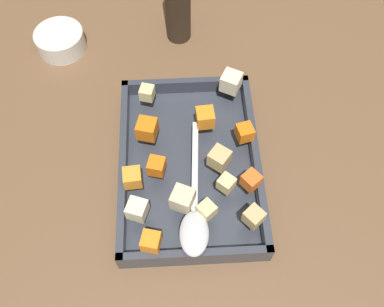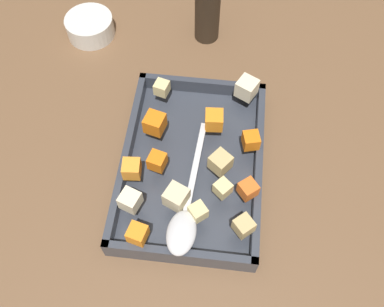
{
  "view_description": "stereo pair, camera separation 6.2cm",
  "coord_description": "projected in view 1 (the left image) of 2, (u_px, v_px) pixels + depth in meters",
  "views": [
    {
      "loc": [
        0.38,
        -0.0,
        0.69
      ],
      "look_at": [
        0.01,
        0.02,
        0.06
      ],
      "focal_mm": 40.48,
      "sensor_mm": 36.0,
      "label": 1
    },
    {
      "loc": [
        0.38,
        0.06,
        0.69
      ],
      "look_at": [
        0.01,
        0.02,
        0.06
      ],
      "focal_mm": 40.48,
      "sensor_mm": 36.0,
      "label": 2
    }
  ],
  "objects": [
    {
      "name": "potato_chunk_near_right",
      "position": [
        209.0,
        210.0,
        0.68
      ],
      "size": [
        0.03,
        0.03,
        0.02
      ],
      "primitive_type": "cube",
      "rotation": [
        0.0,
        0.0,
        2.26
      ],
      "color": "#E0CC89",
      "rests_on": "baking_dish"
    },
    {
      "name": "carrot_chunk_near_spoon",
      "position": [
        254.0,
        180.0,
        0.7
      ],
      "size": [
        0.04,
        0.04,
        0.03
      ],
      "primitive_type": "cube",
      "rotation": [
        0.0,
        0.0,
        0.68
      ],
      "color": "orange",
      "rests_on": "baking_dish"
    },
    {
      "name": "serving_spoon",
      "position": [
        197.0,
        225.0,
        0.67
      ],
      "size": [
        0.25,
        0.05,
        0.02
      ],
      "rotation": [
        0.0,
        0.0,
        3.08
      ],
      "color": "silver",
      "rests_on": "baking_dish"
    },
    {
      "name": "carrot_chunk_back_center",
      "position": [
        135.0,
        177.0,
        0.7
      ],
      "size": [
        0.03,
        0.03,
        0.03
      ],
      "primitive_type": "cube",
      "rotation": [
        0.0,
        0.0,
        4.79
      ],
      "color": "orange",
      "rests_on": "baking_dish"
    },
    {
      "name": "carrot_chunk_heap_top",
      "position": [
        207.0,
        117.0,
        0.76
      ],
      "size": [
        0.03,
        0.03,
        0.03
      ],
      "primitive_type": "cube",
      "rotation": [
        0.0,
        0.0,
        0.08
      ],
      "color": "orange",
      "rests_on": "baking_dish"
    },
    {
      "name": "small_prep_bowl",
      "position": [
        62.0,
        41.0,
        0.91
      ],
      "size": [
        0.1,
        0.1,
        0.04
      ],
      "primitive_type": "cylinder",
      "color": "silver",
      "rests_on": "ground_plane"
    },
    {
      "name": "carrot_chunk_far_left",
      "position": [
        159.0,
        166.0,
        0.72
      ],
      "size": [
        0.03,
        0.03,
        0.03
      ],
      "primitive_type": "cube",
      "rotation": [
        0.0,
        0.0,
        6.02
      ],
      "color": "orange",
      "rests_on": "baking_dish"
    },
    {
      "name": "potato_chunk_corner_se",
      "position": [
        149.0,
        93.0,
        0.8
      ],
      "size": [
        0.03,
        0.03,
        0.02
      ],
      "primitive_type": "cube",
      "rotation": [
        0.0,
        0.0,
        6.01
      ],
      "color": "#E0CC89",
      "rests_on": "baking_dish"
    },
    {
      "name": "potato_chunk_corner_nw",
      "position": [
        256.0,
        217.0,
        0.67
      ],
      "size": [
        0.04,
        0.04,
        0.03
      ],
      "primitive_type": "cube",
      "rotation": [
        0.0,
        0.0,
        0.71
      ],
      "color": "tan",
      "rests_on": "baking_dish"
    },
    {
      "name": "potato_chunk_under_handle",
      "position": [
        140.0,
        209.0,
        0.68
      ],
      "size": [
        0.04,
        0.04,
        0.03
      ],
      "primitive_type": "cube",
      "rotation": [
        0.0,
        0.0,
        1.22
      ],
      "color": "beige",
      "rests_on": "baking_dish"
    },
    {
      "name": "potato_chunk_heap_side",
      "position": [
        229.0,
        183.0,
        0.7
      ],
      "size": [
        0.03,
        0.03,
        0.02
      ],
      "primitive_type": "cube",
      "rotation": [
        0.0,
        0.0,
        0.84
      ],
      "color": "#E0CC89",
      "rests_on": "baking_dish"
    },
    {
      "name": "potato_chunk_mid_left",
      "position": [
        183.0,
        199.0,
        0.68
      ],
      "size": [
        0.04,
        0.04,
        0.03
      ],
      "primitive_type": "cube",
      "rotation": [
        0.0,
        0.0,
        2.72
      ],
      "color": "beige",
      "rests_on": "baking_dish"
    },
    {
      "name": "carrot_chunk_corner_sw",
      "position": [
        149.0,
        129.0,
        0.75
      ],
      "size": [
        0.04,
        0.04,
        0.03
      ],
      "primitive_type": "cube",
      "rotation": [
        0.0,
        0.0,
        6.03
      ],
      "color": "orange",
      "rests_on": "baking_dish"
    },
    {
      "name": "carrot_chunk_front_center",
      "position": [
        247.0,
        132.0,
        0.75
      ],
      "size": [
        0.03,
        0.03,
        0.03
      ],
      "primitive_type": "cube",
      "rotation": [
        0.0,
        0.0,
        1.83
      ],
      "color": "orange",
      "rests_on": "baking_dish"
    },
    {
      "name": "potato_chunk_near_left",
      "position": [
        222.0,
        158.0,
        0.72
      ],
      "size": [
        0.04,
        0.04,
        0.03
      ],
      "primitive_type": "cube",
      "rotation": [
        0.0,
        0.0,
        0.91
      ],
      "color": "tan",
      "rests_on": "baking_dish"
    },
    {
      "name": "ground_plane",
      "position": [
        183.0,
        162.0,
        0.79
      ],
      "size": [
        4.0,
        4.0,
        0.0
      ],
      "primitive_type": "plane",
      "color": "brown"
    },
    {
      "name": "carrot_chunk_rim_edge",
      "position": [
        154.0,
        241.0,
        0.65
      ],
      "size": [
        0.03,
        0.03,
        0.03
      ],
      "primitive_type": "cube",
      "rotation": [
        0.0,
        0.0,
        2.9
      ],
      "color": "orange",
      "rests_on": "baking_dish"
    },
    {
      "name": "baking_dish",
      "position": [
        192.0,
        165.0,
        0.77
      ],
      "size": [
        0.35,
        0.24,
        0.05
      ],
      "color": "#333842",
      "rests_on": "ground_plane"
    },
    {
      "name": "potato_chunk_corner_ne",
      "position": [
        233.0,
        82.0,
        0.8
      ],
      "size": [
        0.05,
        0.05,
        0.03
      ],
      "primitive_type": "cube",
      "rotation": [
        0.0,
        0.0,
        2.66
      ],
      "color": "beige",
      "rests_on": "baking_dish"
    }
  ]
}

